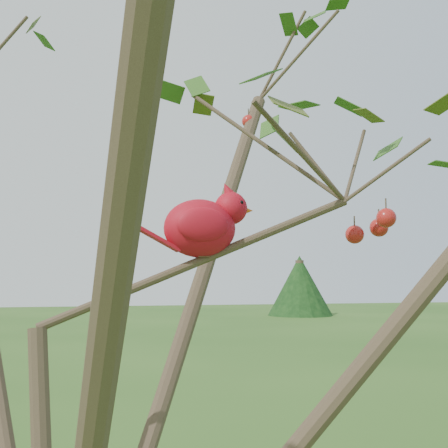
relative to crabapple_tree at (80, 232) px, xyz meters
name	(u,v)px	position (x,y,z in m)	size (l,w,h in m)	color
crabapple_tree	(80,232)	(0.00, 0.00, 0.00)	(2.35, 2.05, 2.95)	#3B2C1F
cardinal	(204,225)	(0.23, 0.10, 0.02)	(0.24, 0.13, 0.17)	#B30F1C
distant_trees	(90,292)	(0.02, 23.94, -0.70)	(42.11, 11.68, 3.20)	#3B2C1F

